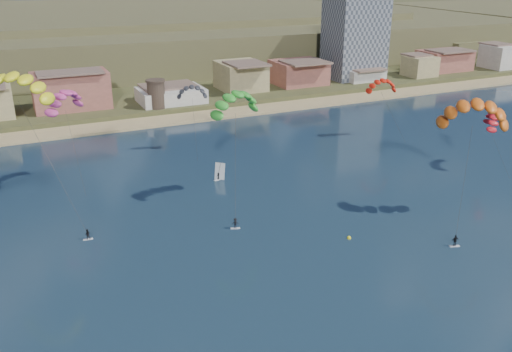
% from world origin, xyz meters
% --- Properties ---
extents(ground, '(2400.00, 2400.00, 0.00)m').
position_xyz_m(ground, '(0.00, 0.00, 0.00)').
color(ground, black).
rests_on(ground, ground).
extents(beach, '(2200.00, 12.00, 0.90)m').
position_xyz_m(beach, '(0.00, 106.00, 0.25)').
color(beach, tan).
rests_on(beach, ground).
extents(land, '(2200.00, 900.00, 4.00)m').
position_xyz_m(land, '(0.00, 560.00, 0.00)').
color(land, brown).
rests_on(land, ground).
extents(foothills, '(940.00, 210.00, 18.00)m').
position_xyz_m(foothills, '(22.39, 232.47, 9.08)').
color(foothills, brown).
rests_on(foothills, ground).
extents(apartment_tower, '(20.00, 16.00, 32.00)m').
position_xyz_m(apartment_tower, '(85.00, 128.00, 17.82)').
color(apartment_tower, gray).
rests_on(apartment_tower, ground).
extents(watchtower, '(5.82, 5.82, 8.60)m').
position_xyz_m(watchtower, '(5.00, 114.00, 6.37)').
color(watchtower, '#47382D').
rests_on(watchtower, ground).
extents(kitesurfer_yellow, '(14.38, 17.46, 28.79)m').
position_xyz_m(kitesurfer_yellow, '(-34.10, 52.41, 24.73)').
color(kitesurfer_yellow, silver).
rests_on(kitesurfer_yellow, ground).
extents(kitesurfer_orange, '(17.73, 15.65, 24.40)m').
position_xyz_m(kitesurfer_orange, '(37.01, 22.21, 19.77)').
color(kitesurfer_orange, silver).
rests_on(kitesurfer_orange, ground).
extents(kitesurfer_green, '(11.90, 16.02, 23.60)m').
position_xyz_m(kitesurfer_green, '(2.13, 45.67, 19.69)').
color(kitesurfer_green, silver).
rests_on(kitesurfer_green, ground).
extents(distant_kite_pink, '(9.73, 9.73, 21.53)m').
position_xyz_m(distant_kite_pink, '(-25.64, 66.79, 18.48)').
color(distant_kite_pink, '#262626').
rests_on(distant_kite_pink, ground).
extents(distant_kite_dark, '(7.97, 6.46, 17.88)m').
position_xyz_m(distant_kite_dark, '(4.05, 76.69, 15.26)').
color(distant_kite_dark, '#262626').
rests_on(distant_kite_dark, ground).
extents(distant_kite_orange, '(8.96, 6.40, 17.34)m').
position_xyz_m(distant_kite_orange, '(51.61, 66.92, 14.39)').
color(distant_kite_orange, '#262626').
rests_on(distant_kite_orange, ground).
extents(distant_kite_red, '(7.43, 8.00, 14.59)m').
position_xyz_m(distant_kite_red, '(59.49, 38.20, 11.48)').
color(distant_kite_red, '#262626').
rests_on(distant_kite_red, ground).
extents(windsurfer, '(2.14, 2.35, 3.68)m').
position_xyz_m(windsurfer, '(2.63, 56.38, 1.17)').
color(windsurfer, silver).
rests_on(windsurfer, ground).
extents(buoy, '(0.69, 0.69, 0.69)m').
position_xyz_m(buoy, '(12.79, 22.38, 0.12)').
color(buoy, yellow).
rests_on(buoy, ground).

